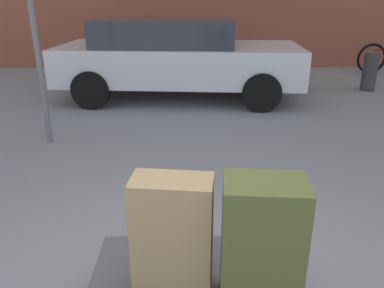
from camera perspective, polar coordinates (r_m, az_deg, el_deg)
name	(u,v)px	position (r m, az deg, el deg)	size (l,w,h in m)	color
suitcase_tan_rear_left	(173,236)	(2.04, -2.85, -13.38)	(0.40, 0.22, 0.65)	#9E7F56
suitcase_olive_center	(261,248)	(1.94, 10.16, -14.77)	(0.38, 0.27, 0.70)	#4C5128
parked_car	(176,56)	(7.23, -2.33, 12.78)	(4.42, 2.17, 1.42)	silver
bollard_kerb_near	(303,72)	(8.11, 15.97, 10.12)	(0.28, 0.28, 0.74)	#383838
bollard_kerb_mid	(370,72)	(8.59, 24.69, 9.59)	(0.28, 0.28, 0.74)	#383838
no_parking_sign	(34,26)	(5.13, -22.24, 15.75)	(0.50, 0.11, 2.36)	slate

